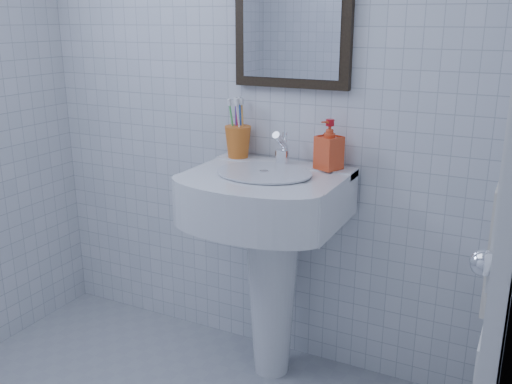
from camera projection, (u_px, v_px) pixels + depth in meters
The scene contains 9 objects.
wall_back at pixel (256, 83), 2.44m from camera, with size 2.20×0.02×2.50m, color silver.
washbasin at pixel (270, 240), 2.36m from camera, with size 0.61×0.45×0.94m.
faucet at pixel (282, 150), 2.35m from camera, with size 0.06×0.13×0.15m.
toothbrush_cup at pixel (238, 142), 2.46m from camera, with size 0.11×0.11×0.14m, color orange, non-canonical shape.
soap_dispenser at pixel (329, 145), 2.26m from camera, with size 0.09×0.09×0.20m, color red.
wall_mirror at pixel (292, 9), 2.26m from camera, with size 0.50×0.04×0.62m.
bathroom_door at pixel (512, 224), 1.49m from camera, with size 0.04×0.80×2.00m, color silver.
towel_ring at pixel (510, 191), 1.60m from camera, with size 0.18×0.18×0.01m, color white.
hand_towel at pixel (495, 249), 1.66m from camera, with size 0.03×0.16×0.38m, color silver.
Camera 1 is at (1.11, -1.00, 1.51)m, focal length 40.00 mm.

